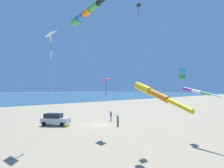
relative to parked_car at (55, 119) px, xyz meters
name	(u,v)px	position (x,y,z in m)	size (l,w,h in m)	color
ground_plane	(99,125)	(4.56, 5.11, -0.95)	(600.00, 600.00, 0.00)	tan
parked_car	(55,119)	(0.00, 0.00, 0.00)	(4.61, 3.92, 1.85)	silver
cooler_box	(66,126)	(2.39, 0.39, -0.74)	(0.62, 0.42, 0.42)	yellow
person_adult_flyer	(118,120)	(7.49, 6.36, -0.02)	(0.54, 0.43, 1.71)	#B72833
person_child_green_jacket	(111,115)	(2.97, 9.49, -0.01)	(0.62, 0.61, 1.74)	#B72833
kite_windsock_striped_overhead	(151,92)	(19.81, -3.16, 4.51)	(18.71, 9.88, 6.35)	yellow
kite_delta_black_fish_shape	(106,80)	(10.23, 1.09, 5.88)	(6.17, 4.91, 7.17)	red
kite_windsock_teal_far_right	(195,91)	(19.94, 5.26, 4.49)	(12.44, 3.87, 5.91)	purple
kite_box_long_streamer_right	(182,74)	(17.39, 7.45, 6.61)	(15.51, 2.92, 8.23)	#1EB7C6
kite_delta_white_trailing	(138,6)	(12.56, 4.85, 15.74)	(6.97, 1.10, 17.04)	black
kite_delta_long_streamer_left	(50,34)	(6.91, -4.89, 11.15)	(9.29, 5.97, 12.69)	white
kite_windsock_red_high_left	(83,16)	(18.12, -8.71, 9.71)	(11.76, 15.10, 11.09)	green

